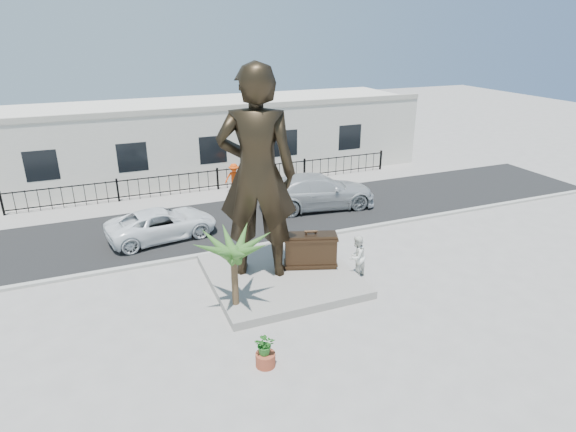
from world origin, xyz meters
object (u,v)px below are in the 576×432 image
(suitcase, at_px, (311,250))
(car_white, at_px, (162,224))
(statue, at_px, (257,174))
(tourist, at_px, (357,257))

(suitcase, distance_m, car_white, 7.30)
(statue, height_order, suitcase, statue)
(statue, relative_size, suitcase, 3.94)
(tourist, relative_size, car_white, 0.35)
(statue, bearing_deg, car_white, -38.57)
(suitcase, xyz_separation_m, car_white, (-4.72, 5.55, -0.30))
(statue, distance_m, tourist, 4.89)
(suitcase, bearing_deg, tourist, -11.87)
(car_white, bearing_deg, tourist, -145.01)
(suitcase, height_order, car_white, suitcase)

